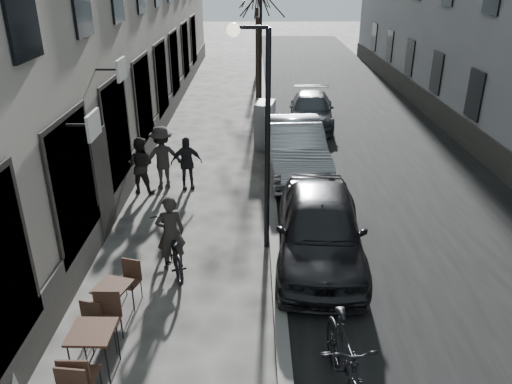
{
  "coord_description": "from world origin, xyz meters",
  "views": [
    {
      "loc": [
        -0.29,
        -4.32,
        6.08
      ],
      "look_at": [
        -0.25,
        5.16,
        1.8
      ],
      "focal_mm": 35.0,
      "sensor_mm": 36.0,
      "label": 1
    }
  ],
  "objects_px": {
    "bicycle": "(172,246)",
    "car_far": "(311,110)",
    "streetlamp_near": "(260,118)",
    "tree_near": "(258,0)",
    "utility_cabinet": "(265,124)",
    "car_near": "(320,227)",
    "bistro_set_c": "(114,298)",
    "bistro_set_b": "(94,347)",
    "car_mid": "(294,147)",
    "moped": "(344,361)",
    "pedestrian_far": "(186,163)",
    "pedestrian_mid": "(162,157)",
    "pedestrian_near": "(140,165)",
    "streetlamp_far": "(257,41)"
  },
  "relations": [
    {
      "from": "bicycle",
      "to": "car_far",
      "type": "distance_m",
      "value": 11.71
    },
    {
      "from": "streetlamp_near",
      "to": "tree_near",
      "type": "height_order",
      "value": "tree_near"
    },
    {
      "from": "utility_cabinet",
      "to": "car_near",
      "type": "bearing_deg",
      "value": -70.77
    },
    {
      "from": "bistro_set_c",
      "to": "bicycle",
      "type": "distance_m",
      "value": 1.93
    },
    {
      "from": "bistro_set_b",
      "to": "car_mid",
      "type": "distance_m",
      "value": 9.67
    },
    {
      "from": "bistro_set_b",
      "to": "utility_cabinet",
      "type": "distance_m",
      "value": 11.79
    },
    {
      "from": "bistro_set_b",
      "to": "bistro_set_c",
      "type": "relative_size",
      "value": 1.13
    },
    {
      "from": "car_mid",
      "to": "moped",
      "type": "bearing_deg",
      "value": -92.74
    },
    {
      "from": "utility_cabinet",
      "to": "car_far",
      "type": "relative_size",
      "value": 0.37
    },
    {
      "from": "bistro_set_c",
      "to": "tree_near",
      "type": "bearing_deg",
      "value": 97.14
    },
    {
      "from": "pedestrian_far",
      "to": "bicycle",
      "type": "bearing_deg",
      "value": -102.16
    },
    {
      "from": "car_far",
      "to": "streetlamp_near",
      "type": "bearing_deg",
      "value": -97.13
    },
    {
      "from": "pedestrian_mid",
      "to": "car_mid",
      "type": "bearing_deg",
      "value": 176.95
    },
    {
      "from": "car_far",
      "to": "moped",
      "type": "distance_m",
      "value": 14.61
    },
    {
      "from": "car_near",
      "to": "car_far",
      "type": "xyz_separation_m",
      "value": [
        0.93,
        10.59,
        -0.16
      ]
    },
    {
      "from": "bistro_set_b",
      "to": "car_near",
      "type": "distance_m",
      "value": 5.34
    },
    {
      "from": "bistro_set_c",
      "to": "pedestrian_far",
      "type": "relative_size",
      "value": 0.95
    },
    {
      "from": "streetlamp_near",
      "to": "moped",
      "type": "relative_size",
      "value": 2.3
    },
    {
      "from": "pedestrian_near",
      "to": "car_near",
      "type": "bearing_deg",
      "value": 152.8
    },
    {
      "from": "car_far",
      "to": "bistro_set_c",
      "type": "bearing_deg",
      "value": -105.96
    },
    {
      "from": "streetlamp_near",
      "to": "pedestrian_mid",
      "type": "xyz_separation_m",
      "value": [
        -2.85,
        3.57,
        -2.22
      ]
    },
    {
      "from": "bistro_set_c",
      "to": "car_near",
      "type": "height_order",
      "value": "car_near"
    },
    {
      "from": "streetlamp_far",
      "to": "car_near",
      "type": "bearing_deg",
      "value": -83.91
    },
    {
      "from": "bistro_set_c",
      "to": "bicycle",
      "type": "height_order",
      "value": "bicycle"
    },
    {
      "from": "pedestrian_mid",
      "to": "car_near",
      "type": "height_order",
      "value": "pedestrian_mid"
    },
    {
      "from": "tree_near",
      "to": "car_far",
      "type": "bearing_deg",
      "value": -66.14
    },
    {
      "from": "utility_cabinet",
      "to": "moped",
      "type": "relative_size",
      "value": 0.74
    },
    {
      "from": "streetlamp_near",
      "to": "pedestrian_far",
      "type": "height_order",
      "value": "streetlamp_near"
    },
    {
      "from": "tree_near",
      "to": "bicycle",
      "type": "height_order",
      "value": "tree_near"
    },
    {
      "from": "bistro_set_b",
      "to": "pedestrian_near",
      "type": "distance_m",
      "value": 7.3
    },
    {
      "from": "pedestrian_mid",
      "to": "car_mid",
      "type": "distance_m",
      "value": 4.21
    },
    {
      "from": "bistro_set_c",
      "to": "utility_cabinet",
      "type": "distance_m",
      "value": 10.46
    },
    {
      "from": "pedestrian_mid",
      "to": "pedestrian_far",
      "type": "xyz_separation_m",
      "value": [
        0.72,
        -0.1,
        -0.14
      ]
    },
    {
      "from": "bistro_set_c",
      "to": "pedestrian_mid",
      "type": "relative_size",
      "value": 0.8
    },
    {
      "from": "bistro_set_b",
      "to": "utility_cabinet",
      "type": "height_order",
      "value": "utility_cabinet"
    },
    {
      "from": "bistro_set_c",
      "to": "bicycle",
      "type": "relative_size",
      "value": 0.75
    },
    {
      "from": "tree_near",
      "to": "car_far",
      "type": "xyz_separation_m",
      "value": [
        2.2,
        -4.97,
        -4.02
      ]
    },
    {
      "from": "pedestrian_near",
      "to": "moped",
      "type": "height_order",
      "value": "pedestrian_near"
    },
    {
      "from": "utility_cabinet",
      "to": "pedestrian_mid",
      "type": "height_order",
      "value": "pedestrian_mid"
    },
    {
      "from": "streetlamp_near",
      "to": "moped",
      "type": "bearing_deg",
      "value": -74.83
    },
    {
      "from": "car_near",
      "to": "car_mid",
      "type": "bearing_deg",
      "value": 96.17
    },
    {
      "from": "streetlamp_near",
      "to": "pedestrian_near",
      "type": "relative_size",
      "value": 3.03
    },
    {
      "from": "tree_near",
      "to": "car_near",
      "type": "xyz_separation_m",
      "value": [
        1.27,
        -15.56,
        -3.86
      ]
    },
    {
      "from": "bicycle",
      "to": "car_far",
      "type": "bearing_deg",
      "value": -130.41
    },
    {
      "from": "bistro_set_b",
      "to": "moped",
      "type": "height_order",
      "value": "moped"
    },
    {
      "from": "streetlamp_near",
      "to": "utility_cabinet",
      "type": "bearing_deg",
      "value": 87.88
    },
    {
      "from": "bistro_set_c",
      "to": "bicycle",
      "type": "bearing_deg",
      "value": 81.04
    },
    {
      "from": "streetlamp_far",
      "to": "tree_near",
      "type": "bearing_deg",
      "value": 88.62
    },
    {
      "from": "bistro_set_c",
      "to": "pedestrian_far",
      "type": "distance_m",
      "value": 6.16
    },
    {
      "from": "pedestrian_mid",
      "to": "car_far",
      "type": "xyz_separation_m",
      "value": [
        5.12,
        6.47,
        -0.3
      ]
    }
  ]
}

